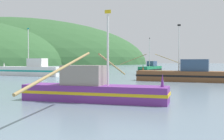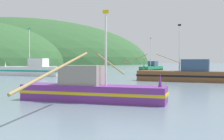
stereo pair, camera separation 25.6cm
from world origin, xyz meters
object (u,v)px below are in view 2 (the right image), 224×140
fishing_boat_white (32,70)px  fishing_boat_green (152,69)px  fishing_boat_brown (190,75)px  fishing_boat_purple (90,89)px

fishing_boat_white → fishing_boat_green: bearing=-138.3°
fishing_boat_brown → fishing_boat_white: fishing_boat_white is taller
fishing_boat_purple → fishing_boat_white: size_ratio=1.26×
fishing_boat_white → fishing_boat_green: size_ratio=1.00×
fishing_boat_green → fishing_boat_purple: bearing=12.2°
fishing_boat_brown → fishing_boat_white: (-22.67, 10.20, 0.12)m
fishing_boat_brown → fishing_boat_white: 24.85m
fishing_boat_purple → fishing_boat_green: 35.56m
fishing_boat_white → fishing_boat_purple: bearing=135.0°
fishing_boat_white → fishing_boat_green: fishing_boat_white is taller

